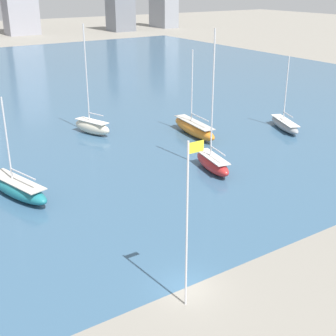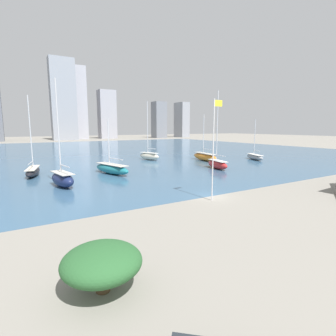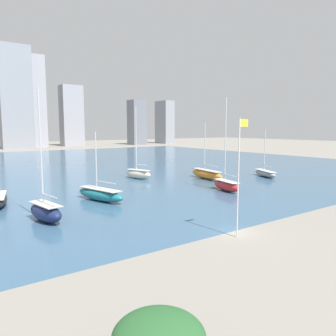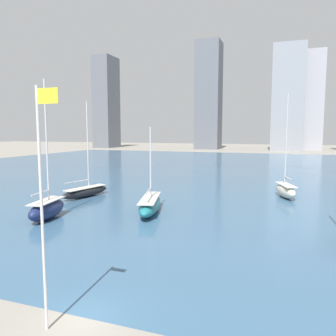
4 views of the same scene
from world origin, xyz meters
name	(u,v)px [view 2 (image 2 of 4)]	position (x,y,z in m)	size (l,w,h in m)	color
ground_plane	(211,196)	(0.00, 0.00, 0.00)	(500.00, 500.00, 0.00)	gray
harbor_water	(82,152)	(0.00, 70.00, 0.00)	(180.00, 140.00, 0.00)	#385B7A
flag_pole	(214,147)	(-1.08, -1.50, 6.44)	(1.24, 0.14, 11.90)	silver
yard_shrub	(102,262)	(-17.66, -12.10, 1.64)	(4.26, 4.26, 2.55)	#4C3823
distant_city_skyline	(35,102)	(-5.90, 168.92, 25.02)	(212.27, 22.32, 59.33)	slate
sailboat_black	(33,171)	(-18.34, 27.76, 0.87)	(3.74, 9.16, 14.27)	black
sailboat_teal	(112,169)	(-5.47, 22.11, 0.99)	(4.79, 10.13, 10.36)	#1E757F
sailboat_navy	(63,179)	(-15.22, 15.48, 1.20)	(3.35, 6.83, 15.52)	#19234C
sailboat_red	(217,164)	(15.64, 16.54, 1.07)	(3.31, 7.37, 16.07)	#B72828
sailboat_gray	(255,157)	(34.89, 23.36, 0.80)	(5.02, 8.51, 10.70)	gray
sailboat_cream	(149,156)	(10.08, 37.36, 1.14)	(3.96, 6.96, 15.37)	beige
sailboat_orange	(205,157)	(21.94, 28.63, 1.05)	(3.31, 10.76, 11.99)	orange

